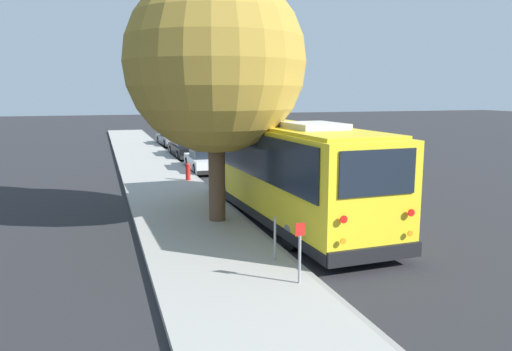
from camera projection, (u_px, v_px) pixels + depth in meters
The scene contains 11 objects.
ground_plane at pixel (286, 219), 16.76m from camera, with size 160.00×160.00×0.00m, color #28282B.
sidewalk_slab at pixel (191, 224), 15.79m from camera, with size 80.00×3.39×0.15m, color #A3A099.
curb_strip at pixel (245, 220), 16.31m from camera, with size 80.00×0.14×0.15m, color gray.
shuttle_bus at pixel (288, 167), 16.19m from camera, with size 10.46×3.19×3.34m.
parked_sedan_white at pixel (206, 160), 26.70m from camera, with size 4.34×1.82×1.28m.
parked_sedan_black at pixel (186, 148), 32.43m from camera, with size 4.70×1.77×1.28m.
parked_sedan_gray at pixel (172, 138), 39.32m from camera, with size 4.74×2.04×1.29m.
street_tree at pixel (214, 50), 15.27m from camera, with size 5.56×5.56×8.57m.
sign_post_near at pixel (300, 252), 10.62m from camera, with size 0.06×0.22×1.33m.
sign_post_far at pixel (275, 238), 12.11m from camera, with size 0.06×0.06×1.09m.
fire_hydrant at pixel (188, 172), 23.13m from camera, with size 0.22×0.22×0.81m.
Camera 1 is at (-15.22, 5.87, 4.22)m, focal length 35.00 mm.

